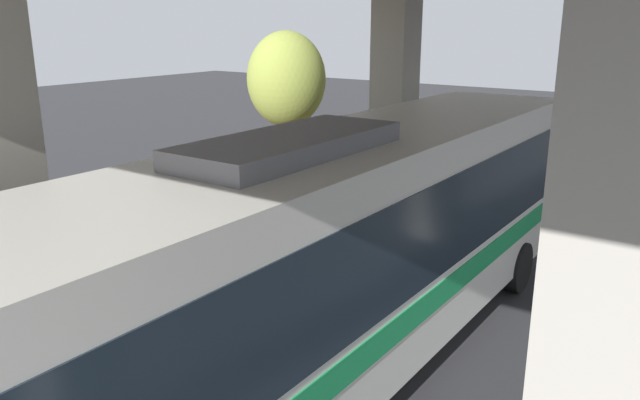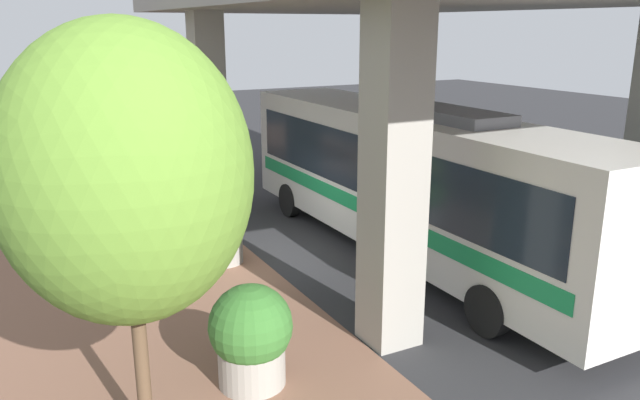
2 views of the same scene
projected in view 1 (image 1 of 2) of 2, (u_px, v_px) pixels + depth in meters
The scene contains 7 objects.
ground_plane at pixel (248, 285), 12.61m from camera, with size 80.00×80.00×0.00m, color #2D2D30.
sidewalk_strip at pixel (149, 254), 14.27m from camera, with size 6.00×40.00×0.02m.
bus at pixel (347, 244), 8.94m from camera, with size 2.56×12.75×3.85m.
fire_hydrant at pixel (300, 223), 14.94m from camera, with size 0.45×0.21×0.96m.
planter_front at pixel (219, 237), 12.98m from camera, with size 1.20×1.20×1.59m.
planter_middle at pixel (236, 202), 14.87m from camera, with size 1.45×1.45×1.91m.
street_tree_far at pixel (286, 80), 16.82m from camera, with size 2.13×2.13×4.91m.
Camera 1 is at (7.89, -8.67, 5.17)m, focal length 35.00 mm.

